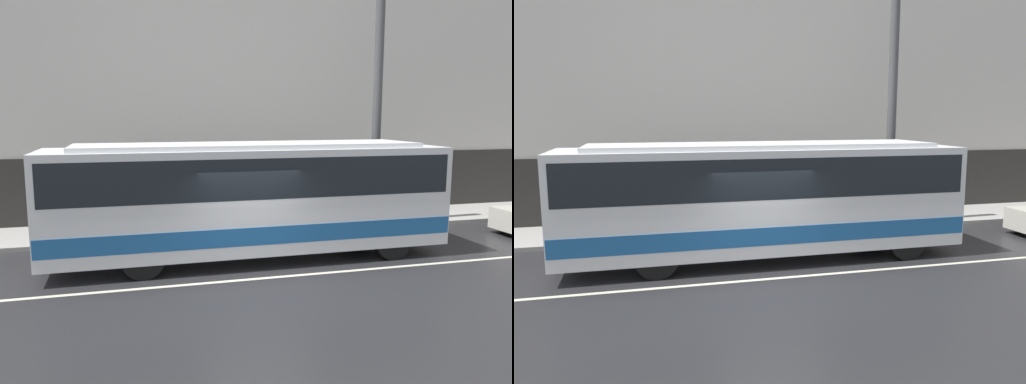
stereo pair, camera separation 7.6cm
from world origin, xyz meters
The scene contains 7 objects.
ground_plane centered at (0.00, 0.00, 0.00)m, with size 60.00×60.00×0.00m, color #262628.
sidewalk centered at (0.00, 5.43, 0.07)m, with size 60.00×2.86×0.13m.
building_facade centered at (0.00, 7.00, 4.65)m, with size 60.00×0.35×9.64m.
lane_stripe centered at (0.00, 0.00, 0.00)m, with size 54.00×0.14×0.01m.
transit_bus centered at (0.31, 1.78, 1.75)m, with size 10.53×2.55×3.10m.
utility_pole_near centered at (5.46, 4.55, 3.87)m, with size 0.31×0.31×7.47m.
pedestrian_waiting centered at (-3.15, 6.38, 0.83)m, with size 0.36×0.36×1.53m.
Camera 2 is at (-2.82, -10.96, 3.82)m, focal length 35.00 mm.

